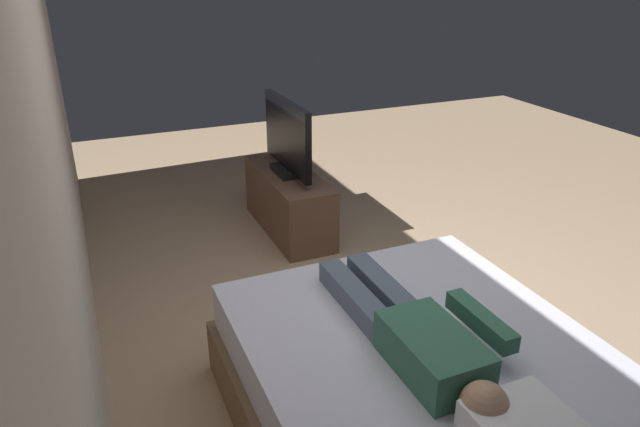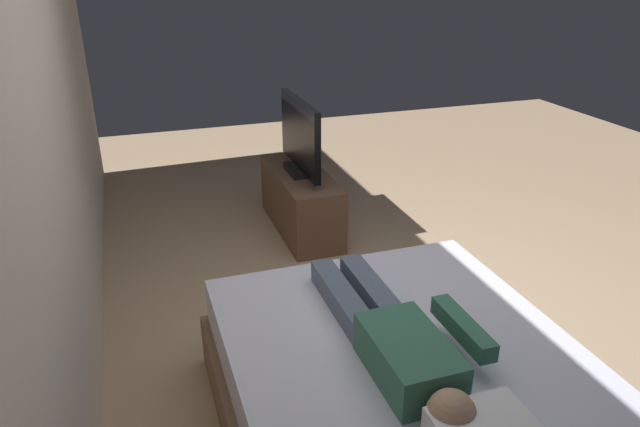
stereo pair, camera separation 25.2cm
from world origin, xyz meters
name	(u,v)px [view 1 (the left image)]	position (x,y,z in m)	size (l,w,h in m)	color
ground_plane	(386,338)	(0.00, 0.00, 0.00)	(10.00, 10.00, 0.00)	tan
back_wall	(45,122)	(0.40, 1.62, 1.40)	(6.40, 0.10, 2.80)	beige
bed	(427,402)	(-0.80, 0.25, 0.26)	(1.91, 1.56, 0.54)	brown
person	(418,336)	(-0.77, 0.31, 0.62)	(1.26, 0.46, 0.18)	#387056
remote	(473,310)	(-0.62, -0.10, 0.55)	(0.15, 0.04, 0.02)	black
tv_stand	(288,202)	(1.64, 0.00, 0.25)	(1.10, 0.40, 0.50)	brown
tv	(287,139)	(1.64, 0.00, 0.78)	(0.88, 0.20, 0.59)	black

